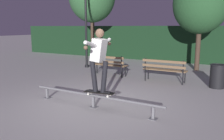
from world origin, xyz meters
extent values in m
plane|color=#ADAAA8|center=(0.00, 0.00, 0.00)|extent=(90.00, 90.00, 0.00)
cube|color=black|center=(0.00, 9.21, 1.04)|extent=(24.00, 1.20, 2.08)
cylinder|color=slate|center=(0.00, -0.18, 0.31)|extent=(3.77, 0.06, 0.06)
cube|color=slate|center=(-1.60, -0.18, 0.14)|extent=(0.06, 0.06, 0.28)
cube|color=slate|center=(-1.60, -0.18, 0.01)|extent=(0.18, 0.18, 0.01)
cube|color=slate|center=(0.00, -0.18, 0.14)|extent=(0.06, 0.06, 0.28)
cube|color=slate|center=(0.00, -0.18, 0.01)|extent=(0.18, 0.18, 0.01)
cube|color=slate|center=(1.60, -0.18, 0.14)|extent=(0.06, 0.06, 0.28)
cube|color=slate|center=(1.60, -0.18, 0.01)|extent=(0.18, 0.18, 0.01)
cube|color=black|center=(0.17, -0.18, 0.42)|extent=(0.80, 0.30, 0.02)
cube|color=black|center=(0.17, -0.18, 0.43)|extent=(0.78, 0.29, 0.00)
cube|color=#9E9EA3|center=(0.44, -0.15, 0.40)|extent=(0.07, 0.18, 0.02)
cube|color=#9E9EA3|center=(-0.09, -0.22, 0.40)|extent=(0.07, 0.18, 0.02)
cylinder|color=beige|center=(0.45, -0.22, 0.37)|extent=(0.06, 0.04, 0.05)
cylinder|color=beige|center=(0.43, -0.07, 0.37)|extent=(0.06, 0.04, 0.05)
cylinder|color=beige|center=(-0.08, -0.29, 0.37)|extent=(0.06, 0.04, 0.05)
cylinder|color=beige|center=(-0.10, -0.14, 0.37)|extent=(0.06, 0.04, 0.05)
cube|color=black|center=(0.35, -0.16, 0.44)|extent=(0.27, 0.13, 0.03)
cube|color=black|center=(0.00, -0.20, 0.44)|extent=(0.27, 0.13, 0.03)
cylinder|color=black|center=(0.31, -0.16, 0.82)|extent=(0.22, 0.15, 0.79)
cylinder|color=black|center=(0.04, -0.20, 0.82)|extent=(0.22, 0.15, 0.79)
cube|color=silver|center=(0.17, -0.18, 1.48)|extent=(0.38, 0.40, 0.57)
cylinder|color=silver|center=(0.22, -0.56, 1.64)|extent=(0.16, 0.61, 0.21)
cylinder|color=silver|center=(0.12, 0.20, 1.64)|extent=(0.16, 0.61, 0.21)
sphere|color=brown|center=(0.26, -0.83, 1.59)|extent=(0.09, 0.09, 0.09)
sphere|color=brown|center=(0.09, 0.47, 1.59)|extent=(0.09, 0.09, 0.09)
sphere|color=brown|center=(0.20, -0.18, 1.88)|extent=(0.21, 0.21, 0.21)
cube|color=black|center=(-0.99, 3.64, 0.22)|extent=(0.04, 0.04, 0.44)
cube|color=black|center=(-0.99, 3.32, 0.22)|extent=(0.04, 0.04, 0.44)
cube|color=black|center=(-0.99, 3.28, 0.66)|extent=(0.04, 0.04, 0.44)
cube|color=black|center=(-2.40, 3.64, 0.22)|extent=(0.04, 0.04, 0.44)
cube|color=black|center=(-2.40, 3.32, 0.22)|extent=(0.04, 0.04, 0.44)
cube|color=black|center=(-2.40, 3.28, 0.66)|extent=(0.04, 0.04, 0.44)
cube|color=brown|center=(-1.69, 3.62, 0.46)|extent=(1.60, 0.09, 0.04)
cube|color=brown|center=(-1.69, 3.48, 0.46)|extent=(1.60, 0.09, 0.04)
cube|color=brown|center=(-1.69, 3.34, 0.46)|extent=(1.60, 0.09, 0.04)
cube|color=brown|center=(-1.69, 3.27, 0.62)|extent=(1.60, 0.04, 0.09)
cube|color=brown|center=(-1.69, 3.27, 0.80)|extent=(1.60, 0.04, 0.09)
cube|color=black|center=(1.42, 3.64, 0.22)|extent=(0.04, 0.04, 0.44)
cube|color=black|center=(1.42, 3.32, 0.22)|extent=(0.04, 0.04, 0.44)
cube|color=black|center=(1.42, 3.28, 0.66)|extent=(0.04, 0.04, 0.44)
cube|color=black|center=(0.01, 3.64, 0.22)|extent=(0.04, 0.04, 0.44)
cube|color=black|center=(0.01, 3.32, 0.22)|extent=(0.04, 0.04, 0.44)
cube|color=black|center=(0.01, 3.28, 0.66)|extent=(0.04, 0.04, 0.44)
cube|color=brown|center=(0.71, 3.62, 0.46)|extent=(1.60, 0.09, 0.04)
cube|color=brown|center=(0.71, 3.48, 0.46)|extent=(1.60, 0.09, 0.04)
cube|color=brown|center=(0.71, 3.34, 0.46)|extent=(1.60, 0.09, 0.04)
cube|color=brown|center=(0.71, 3.27, 0.62)|extent=(1.60, 0.04, 0.09)
cube|color=brown|center=(0.71, 3.27, 0.80)|extent=(1.60, 0.04, 0.09)
cylinder|color=#3D2D23|center=(-4.50, 6.43, 1.29)|extent=(0.22, 0.22, 2.58)
cylinder|color=#3D2D23|center=(1.29, 6.59, 1.01)|extent=(0.22, 0.22, 2.01)
ellipsoid|color=#234C28|center=(1.29, 6.59, 3.06)|extent=(2.46, 2.46, 2.71)
cylinder|color=black|center=(-3.72, 4.72, 1.80)|extent=(0.11, 0.11, 3.60)
cylinder|color=black|center=(-3.72, 4.72, 0.06)|extent=(0.20, 0.20, 0.12)
cylinder|color=black|center=(2.51, 3.50, 0.39)|extent=(0.48, 0.48, 0.78)
torus|color=black|center=(2.51, 3.50, 0.78)|extent=(0.52, 0.52, 0.04)
camera|label=1|loc=(3.28, -4.99, 2.03)|focal=38.08mm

